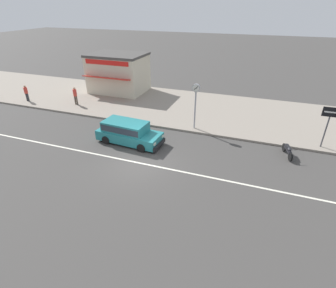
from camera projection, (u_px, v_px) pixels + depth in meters
The scene contains 9 objects.
ground_plane at pixel (139, 163), 16.51m from camera, with size 160.00×160.00×0.00m, color #423F3D.
lane_centre_stripe at pixel (139, 163), 16.51m from camera, with size 50.40×0.14×0.01m, color silver.
kerb_strip at pixel (186, 108), 24.99m from camera, with size 68.00×10.00×0.15m, color gray.
minivan_teal_2 at pixel (128, 131), 18.58m from camera, with size 4.82×2.17×1.56m.
motorcycle_0 at pixel (288, 150), 17.06m from camera, with size 0.73×1.75×0.80m.
street_clock at pixel (196, 96), 19.53m from camera, with size 0.60×0.22×3.53m.
pedestrian_near_clock at pixel (26, 92), 26.03m from camera, with size 0.34×0.34×1.59m.
pedestrian_by_shop at pixel (75, 94), 25.06m from camera, with size 0.34×0.34×1.72m.
shopfront_corner_warung at pixel (118, 73), 28.49m from camera, with size 5.85×5.11×4.03m.
Camera 1 is at (6.51, -12.47, 8.91)m, focal length 28.00 mm.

